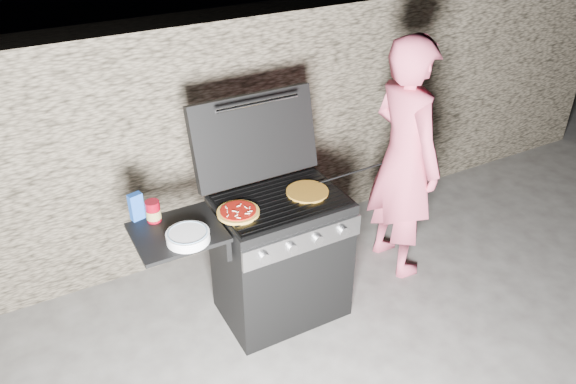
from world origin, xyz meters
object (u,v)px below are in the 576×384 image
pizza_topped (238,212)px  person (404,159)px  sauce_jar (153,211)px  gas_grill (247,269)px

pizza_topped → person: 1.32m
sauce_jar → person: size_ratio=0.07×
pizza_topped → person: (1.32, 0.09, -0.03)m
sauce_jar → pizza_topped: bearing=-21.6°
gas_grill → pizza_topped: (-0.05, -0.02, 0.47)m
pizza_topped → sauce_jar: size_ratio=1.94×
sauce_jar → person: bearing=-2.9°
pizza_topped → person: size_ratio=0.14×
gas_grill → person: bearing=3.2°
person → sauce_jar: bearing=88.1°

